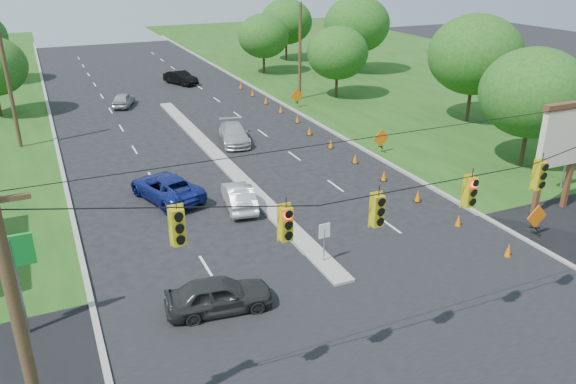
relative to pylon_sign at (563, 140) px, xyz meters
name	(u,v)px	position (x,y,z in m)	size (l,w,h in m)	color
ground	(399,339)	(-14.31, -6.20, -4.00)	(160.00, 160.00, 0.00)	black
grass_right	(555,117)	(15.69, 13.80, -4.00)	(40.00, 160.00, 0.06)	#1E4714
cross_street	(399,339)	(-14.31, -6.20, -4.00)	(160.00, 14.00, 0.02)	black
curb_left	(56,143)	(-24.41, 23.80, -4.00)	(0.25, 110.00, 0.16)	gray
curb_right	(299,114)	(-4.21, 23.80, -4.00)	(0.25, 110.00, 0.16)	gray
median	(222,162)	(-14.31, 14.80, -4.00)	(1.00, 34.00, 0.18)	gray
median_sign	(324,236)	(-14.31, -0.20, -2.54)	(0.55, 0.06, 2.05)	gray
signal_span	(427,231)	(-14.37, -7.20, 0.97)	(25.60, 0.32, 9.00)	#422D1C
utility_pole_far_left	(9,87)	(-26.81, 23.80, 0.50)	(0.28, 0.28, 9.00)	#422D1C
utility_pole_far_right	(300,52)	(-1.81, 28.80, 0.50)	(0.28, 0.28, 9.00)	#422D1C
pylon_sign	(563,140)	(0.00, 0.00, 0.00)	(5.90, 2.30, 6.12)	#59331E
cone_0	(508,251)	(-6.17, -3.20, -3.65)	(0.32, 0.32, 0.70)	orange
cone_1	(458,221)	(-6.17, 0.30, -3.65)	(0.32, 0.32, 0.70)	orange
cone_2	(418,196)	(-6.17, 3.80, -3.65)	(0.32, 0.32, 0.70)	orange
cone_3	(384,176)	(-6.17, 7.30, -3.65)	(0.32, 0.32, 0.70)	orange
cone_4	(355,158)	(-6.17, 10.80, -3.65)	(0.32, 0.32, 0.70)	orange
cone_5	(331,144)	(-6.17, 14.30, -3.65)	(0.32, 0.32, 0.70)	orange
cone_6	(309,131)	(-6.17, 17.80, -3.65)	(0.32, 0.32, 0.70)	orange
cone_7	(297,119)	(-5.57, 21.30, -3.65)	(0.32, 0.32, 0.70)	orange
cone_8	(281,109)	(-5.57, 24.80, -3.65)	(0.32, 0.32, 0.70)	orange
cone_9	(266,100)	(-5.57, 28.30, -3.65)	(0.32, 0.32, 0.70)	orange
cone_10	(253,93)	(-5.57, 31.80, -3.65)	(0.32, 0.32, 0.70)	orange
cone_11	(241,86)	(-5.57, 35.30, -3.65)	(0.32, 0.32, 0.70)	orange
work_sign_0	(537,218)	(-3.51, -2.20, -2.91)	(1.27, 0.58, 1.37)	black
work_sign_1	(381,139)	(-3.51, 11.80, -2.91)	(1.27, 0.58, 1.37)	black
work_sign_2	(297,96)	(-3.51, 25.80, -2.91)	(1.27, 0.58, 1.37)	black
tree_7	(533,93)	(3.69, 5.80, 0.96)	(6.72, 6.72, 7.84)	black
tree_8	(475,55)	(7.69, 15.80, 1.58)	(7.56, 7.56, 8.82)	black
tree_9	(338,53)	(1.69, 27.80, 0.34)	(5.88, 5.88, 6.86)	black
tree_10	(357,24)	(9.69, 37.80, 1.58)	(7.56, 7.56, 8.82)	black
tree_11	(286,22)	(5.69, 48.80, 0.96)	(6.72, 6.72, 7.84)	black
tree_12	(263,36)	(-0.31, 41.80, 0.34)	(5.88, 5.88, 6.86)	black
black_sedan	(219,295)	(-19.78, -1.72, -3.28)	(1.70, 4.23, 1.44)	#2A2A2A
white_sedan	(239,196)	(-15.75, 7.27, -3.33)	(1.43, 4.09, 1.35)	#B6B6B6
blue_pickup	(166,187)	(-19.17, 10.06, -3.26)	(2.45, 5.32, 1.48)	navy
silver_car_far	(234,134)	(-12.15, 18.43, -3.30)	(1.96, 4.83, 1.40)	#A9A9A9
silver_car_oncoming	(123,100)	(-17.95, 32.88, -3.36)	(1.51, 3.75, 1.28)	#9E9E9E
dark_car_receding	(181,78)	(-10.72, 40.13, -3.28)	(1.52, 4.35, 1.43)	black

